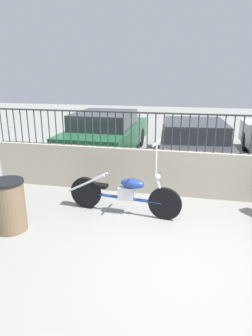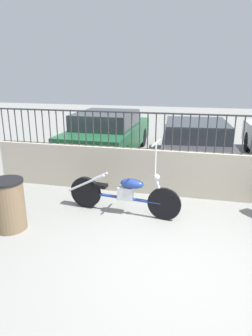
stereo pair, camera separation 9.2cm
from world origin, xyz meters
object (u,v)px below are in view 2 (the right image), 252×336
object	(u,v)px
motorcycle_blue	(119,192)
trash_bin	(8,205)
car_green	(108,133)
car_dark_grey	(195,142)

from	to	relation	value
motorcycle_blue	trash_bin	size ratio (longest dim) A/B	2.52
car_green	car_dark_grey	xyz separation A→B (m)	(2.68, -0.45, -0.06)
car_green	motorcycle_blue	bearing A→B (deg)	-160.15
car_dark_grey	motorcycle_blue	bearing A→B (deg)	155.04
trash_bin	car_green	xyz separation A→B (m)	(0.21, 4.97, 0.26)
trash_bin	motorcycle_blue	bearing A→B (deg)	32.54
car_dark_grey	car_green	bearing A→B (deg)	75.79
car_green	car_dark_grey	bearing A→B (deg)	-98.97
car_green	car_dark_grey	size ratio (longest dim) A/B	1.03
motorcycle_blue	trash_bin	bearing A→B (deg)	-140.40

